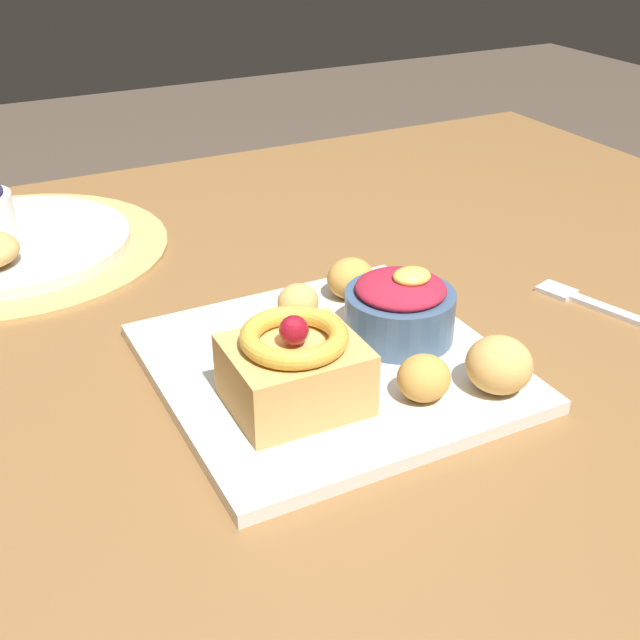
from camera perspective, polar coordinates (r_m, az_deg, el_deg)
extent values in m
cube|color=brown|center=(0.80, -3.89, -0.25)|extent=(1.35, 0.93, 0.04)
cylinder|color=brown|center=(1.53, 11.18, -1.10)|extent=(0.07, 0.07, 0.69)
cylinder|color=tan|center=(0.96, -20.94, 4.63)|extent=(0.34, 0.34, 0.00)
cube|color=silver|center=(0.68, 0.77, -3.23)|extent=(0.28, 0.28, 0.01)
cube|color=tan|center=(0.61, -1.79, -3.88)|extent=(0.10, 0.09, 0.05)
torus|color=gold|center=(0.59, -1.84, -1.18)|extent=(0.08, 0.08, 0.01)
sphere|color=maroon|center=(0.59, -1.85, -0.72)|extent=(0.02, 0.02, 0.02)
cylinder|color=#3D5675|center=(0.70, 5.61, 0.38)|extent=(0.10, 0.10, 0.04)
ellipsoid|color=#A31E33|center=(0.69, 5.71, 2.22)|extent=(0.08, 0.08, 0.02)
ellipsoid|color=#E5CC56|center=(0.69, 6.48, 3.07)|extent=(0.03, 0.03, 0.01)
ellipsoid|color=tan|center=(0.64, 12.49, -3.09)|extent=(0.05, 0.05, 0.04)
ellipsoid|color=gold|center=(0.63, 7.32, -4.07)|extent=(0.04, 0.04, 0.04)
ellipsoid|color=gold|center=(0.77, 2.17, 2.96)|extent=(0.05, 0.04, 0.04)
ellipsoid|color=tan|center=(0.73, -1.56, 1.28)|extent=(0.04, 0.04, 0.03)
cylinder|color=silver|center=(0.96, -21.03, 5.09)|extent=(0.26, 0.26, 0.01)
cube|color=silver|center=(0.82, 20.03, 0.53)|extent=(0.04, 0.09, 0.00)
cube|color=silver|center=(0.84, 16.33, 2.00)|extent=(0.03, 0.04, 0.00)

